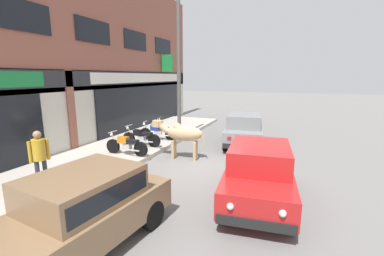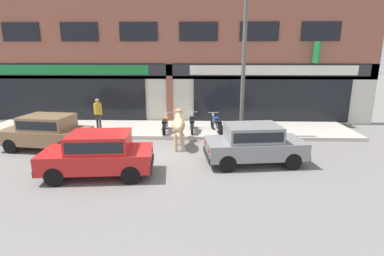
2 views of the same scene
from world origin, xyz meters
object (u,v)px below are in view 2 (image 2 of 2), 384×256
Objects in this scene: car_1 at (254,142)px; utility_pole at (244,66)px; motorcycle_1 at (192,123)px; pedestrian at (98,111)px; car_2 at (47,131)px; cow at (179,125)px; car_0 at (98,152)px; motorcycle_0 at (165,124)px; motorcycle_2 at (217,124)px.

utility_pole reaches higher than car_1.
pedestrian is (-4.72, 0.05, 0.60)m from motorcycle_1.
car_2 is 2.07× the size of motorcycle_1.
cow is 0.58× the size of car_0.
car_0 reaches higher than motorcycle_0.
car_1 is (5.26, 1.33, 0.00)m from car_0.
motorcycle_0 is (-3.70, 3.82, -0.26)m from car_1.
cow is 2.18m from motorcycle_0.
cow is 3.97m from utility_pole.
car_0 is 5.39m from motorcycle_0.
motorcycle_0 is at bearing -171.99° from motorcycle_1.
utility_pole is (1.12, -0.61, 2.86)m from motorcycle_2.
car_0 is at bearing -138.70° from utility_pole.
car_1 is 5.33m from motorcycle_0.
car_1 is 2.34× the size of pedestrian.
pedestrian is (-5.93, 0.19, 0.60)m from motorcycle_2.
motorcycle_2 is 5.96m from pedestrian.
car_0 is 0.99× the size of car_1.
car_2 is at bearing 138.65° from car_0.
pedestrian is 0.25× the size of utility_pole.
motorcycle_1 is (1.32, 0.19, 0.00)m from motorcycle_0.
utility_pole is at bearing -28.72° from motorcycle_2.
motorcycle_2 is at bearing 151.28° from utility_pole.
car_1 is at bearing -89.10° from utility_pole.
utility_pole is (5.21, 4.58, 2.60)m from car_0.
pedestrian is (-7.10, 4.06, 0.34)m from car_1.
car_2 is at bearing -152.59° from motorcycle_0.
motorcycle_1 is 4.76m from pedestrian.
motorcycle_0 is at bearing -179.05° from motorcycle_2.
pedestrian reaches higher than car_2.
motorcycle_1 is at bearing 162.00° from utility_pole.
car_0 is 2.09× the size of motorcycle_2.
cow is at bearing -27.61° from pedestrian.
pedestrian reaches higher than motorcycle_2.
pedestrian is (-3.40, 0.24, 0.60)m from motorcycle_0.
car_1 is 4.17m from utility_pole.
cow is 4.77m from pedestrian.
car_1 is 1.00× the size of car_2.
motorcycle_1 is 1.22m from motorcycle_2.
motorcycle_0 is at bearing 27.41° from car_2.
motorcycle_1 is at bearing 77.04° from cow.
motorcycle_1 is at bearing 61.68° from car_0.
car_1 is 2.11× the size of motorcycle_2.
motorcycle_0 is 1.02× the size of motorcycle_2.
utility_pole reaches higher than pedestrian.
motorcycle_2 is (7.20, 2.46, -0.26)m from car_2.
cow is 1.19× the size of motorcycle_1.
cow is at bearing 4.65° from car_2.
car_2 is at bearing 170.47° from car_1.
car_1 is 2.07× the size of motorcycle_1.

